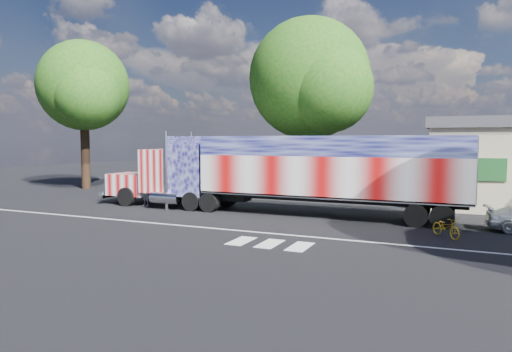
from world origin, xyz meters
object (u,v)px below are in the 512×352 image
at_px(semi_truck, 281,171).
at_px(woman, 146,191).
at_px(tree_w_a, 84,86).
at_px(tree_n_mid, 311,79).
at_px(coach_bus, 236,170).
at_px(bicycle, 446,227).

distance_m(semi_truck, woman, 8.53).
bearing_deg(tree_w_a, woman, -30.10).
relative_size(semi_truck, tree_n_mid, 1.46).
distance_m(coach_bus, tree_n_mid, 10.87).
height_order(coach_bus, bicycle, coach_bus).
height_order(semi_truck, tree_w_a, tree_w_a).
distance_m(semi_truck, tree_w_a, 20.49).
distance_m(coach_bus, woman, 8.67).
relative_size(coach_bus, tree_n_mid, 0.79).
bearing_deg(woman, tree_n_mid, 85.58).
bearing_deg(woman, tree_w_a, 164.87).
height_order(semi_truck, woman, semi_truck).
distance_m(coach_bus, tree_w_a, 14.17).
xyz_separation_m(coach_bus, woman, (-1.89, -8.42, -0.78)).
xyz_separation_m(semi_truck, coach_bus, (-6.50, 7.77, -0.60)).
distance_m(woman, bicycle, 16.82).
bearing_deg(bicycle, tree_w_a, 123.29).
bearing_deg(tree_w_a, tree_n_mid, 30.79).
bearing_deg(coach_bus, bicycle, -36.20).
xyz_separation_m(coach_bus, bicycle, (14.75, -10.80, -1.27)).
bearing_deg(bicycle, tree_n_mid, 82.51).
bearing_deg(semi_truck, tree_w_a, 163.99).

